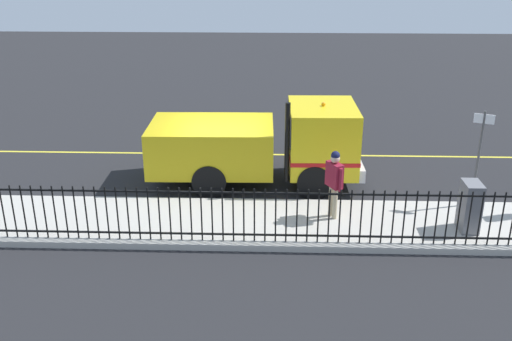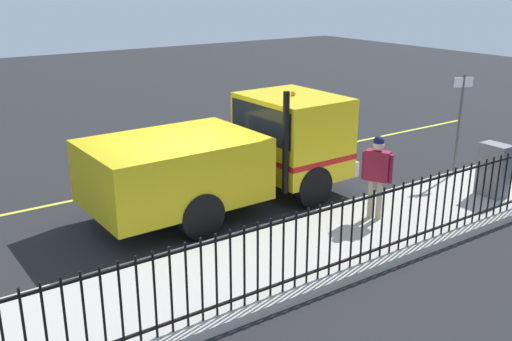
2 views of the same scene
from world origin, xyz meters
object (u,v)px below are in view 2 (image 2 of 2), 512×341
utility_cabinet (494,170)px  traffic_cone (271,152)px  street_sign (460,114)px  worker_standing (377,169)px  work_truck (240,150)px

utility_cabinet → traffic_cone: (-5.28, -2.46, -0.44)m
street_sign → worker_standing: bearing=-76.7°
worker_standing → utility_cabinet: bearing=-127.3°
worker_standing → street_sign: (-0.89, 3.78, 0.50)m
work_truck → utility_cabinet: 5.82m
street_sign → utility_cabinet: bearing=-21.4°
work_truck → utility_cabinet: bearing=55.3°
worker_standing → utility_cabinet: (0.58, 3.21, -0.47)m
work_truck → traffic_cone: work_truck is taller
work_truck → utility_cabinet: (3.20, 4.83, -0.52)m
work_truck → worker_standing: work_truck is taller
worker_standing → street_sign: bearing=-103.9°
work_truck → traffic_cone: 3.30m
worker_standing → traffic_cone: 4.85m
worker_standing → street_sign: size_ratio=0.69×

